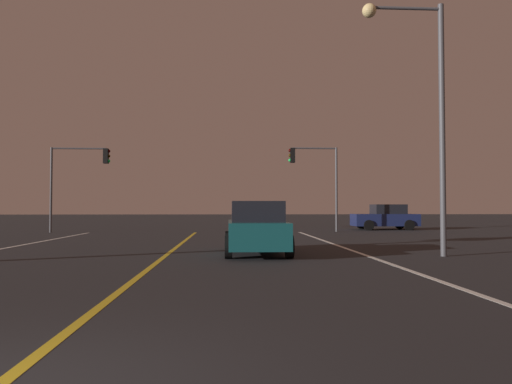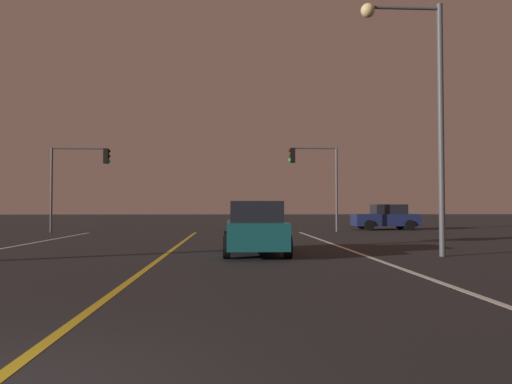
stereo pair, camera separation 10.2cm
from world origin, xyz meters
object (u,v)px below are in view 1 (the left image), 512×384
car_lead_same_lane (257,229)px  traffic_light_near_left (81,169)px  car_crossing_side (386,217)px  traffic_light_near_right (313,169)px  street_lamp_right_near (423,94)px

car_lead_same_lane → traffic_light_near_left: (-9.78, 14.18, 3.01)m
traffic_light_near_left → car_crossing_side: bearing=7.3°
traffic_light_near_right → car_crossing_side: bearing=-155.0°
traffic_light_near_right → street_lamp_right_near: street_lamp_right_near is taller
car_lead_same_lane → traffic_light_near_right: traffic_light_near_right is taller
car_crossing_side → traffic_light_near_left: size_ratio=0.84×
traffic_light_near_left → street_lamp_right_near: 21.27m
car_lead_same_lane → street_lamp_right_near: (5.11, -0.96, 4.21)m
car_crossing_side → street_lamp_right_near: bearing=75.5°
street_lamp_right_near → car_lead_same_lane: bearing=-10.7°
car_lead_same_lane → car_crossing_side: same height
car_crossing_side → traffic_light_near_right: 6.64m
car_lead_same_lane → traffic_light_near_left: 17.49m
car_crossing_side → street_lamp_right_near: street_lamp_right_near is taller
street_lamp_right_near → traffic_light_near_left: bearing=-45.5°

